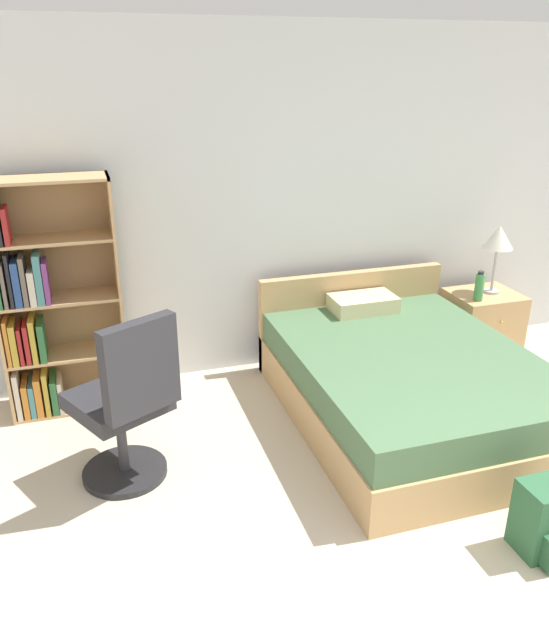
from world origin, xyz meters
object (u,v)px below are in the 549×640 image
(water_bottle, at_px, (479,287))
(nightstand, at_px, (481,323))
(bookshelf, at_px, (44,309))
(table_lamp, at_px, (499,239))
(backpack_green, at_px, (549,520))
(office_chair, at_px, (127,406))
(bed, at_px, (404,380))

(water_bottle, bearing_deg, nightstand, 37.16)
(bookshelf, bearing_deg, table_lamp, -1.32)
(table_lamp, height_order, backpack_green, table_lamp)
(bookshelf, height_order, nightstand, bookshelf)
(water_bottle, bearing_deg, table_lamp, 30.65)
(office_chair, bearing_deg, bookshelf, 112.64)
(bed, xyz_separation_m, water_bottle, (0.96, 0.61, 0.38))
(office_chair, xyz_separation_m, water_bottle, (2.85, 0.83, 0.13))
(bed, distance_m, backpack_green, 1.42)
(office_chair, xyz_separation_m, backpack_green, (1.94, -1.20, -0.33))
(nightstand, bearing_deg, office_chair, -162.57)
(bookshelf, xyz_separation_m, water_bottle, (3.29, -0.21, -0.12))
(table_lamp, bearing_deg, backpack_green, -117.67)
(bed, bearing_deg, office_chair, -173.45)
(water_bottle, bearing_deg, backpack_green, -114.21)
(nightstand, height_order, water_bottle, water_bottle)
(bed, height_order, nightstand, bed)
(backpack_green, bearing_deg, water_bottle, 65.79)
(bed, height_order, table_lamp, table_lamp)
(nightstand, bearing_deg, water_bottle, -142.84)
(backpack_green, bearing_deg, nightstand, 63.52)
(table_lamp, distance_m, backpack_green, 2.56)
(nightstand, bearing_deg, backpack_green, -116.48)
(bed, bearing_deg, nightstand, 33.00)
(water_bottle, bearing_deg, bookshelf, 176.33)
(office_chair, distance_m, nightstand, 3.17)
(backpack_green, bearing_deg, bed, 92.14)
(bed, distance_m, office_chair, 1.92)
(bed, relative_size, backpack_green, 5.31)
(bookshelf, relative_size, bed, 0.80)
(nightstand, relative_size, table_lamp, 0.97)
(bookshelf, relative_size, water_bottle, 6.71)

